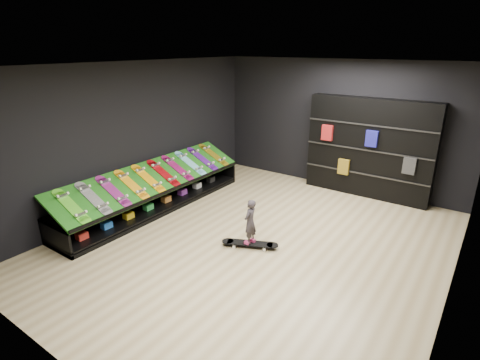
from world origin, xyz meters
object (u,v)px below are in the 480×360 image
Objects in this scene: display_rack at (156,197)px; child at (250,230)px; floor_skateboard at (250,245)px; back_shelving at (369,148)px.

child reaches higher than display_rack.
child is (0.00, 0.00, 0.28)m from floor_skateboard.
back_shelving reaches higher than display_rack.
child is at bearing -103.11° from back_shelving.
floor_skateboard is at bearing -5.20° from display_rack.
back_shelving is 3.80m from floor_skateboard.
back_shelving reaches higher than child.
back_shelving is at bearing 44.41° from display_rack.
display_rack is 4.82m from back_shelving.
floor_skateboard is (2.56, -0.23, -0.20)m from display_rack.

